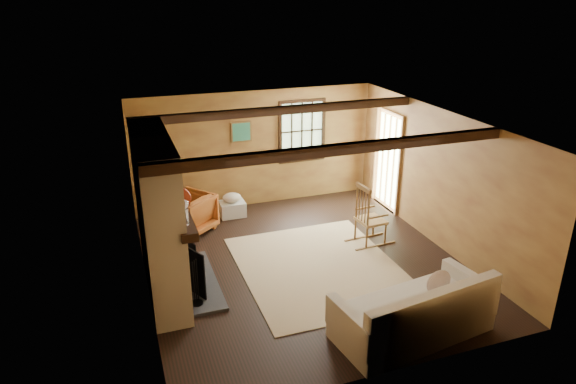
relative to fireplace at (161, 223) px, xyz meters
name	(u,v)px	position (x,y,z in m)	size (l,w,h in m)	color
ground	(303,264)	(2.23, 0.00, -1.10)	(5.50, 5.50, 0.00)	black
room_envelope	(311,165)	(2.45, 0.26, 0.53)	(5.02, 5.52, 2.44)	#A9803C
fireplace	(161,223)	(0.00, 0.00, 0.00)	(1.02, 2.30, 2.40)	#9E563D
rug	(319,267)	(2.43, -0.20, -1.10)	(2.50, 3.00, 0.01)	tan
rocking_chair	(369,219)	(3.59, 0.33, -0.63)	(0.85, 0.49, 1.13)	tan
sofa	(416,315)	(2.93, -2.23, -0.80)	(2.21, 1.22, 0.85)	white
firewood_pile	(171,212)	(0.41, 2.60, -0.98)	(0.68, 0.12, 0.25)	brown
laundry_basket	(232,209)	(1.58, 2.29, -0.95)	(0.50, 0.38, 0.30)	silver
basket_pillow	(232,198)	(1.58, 2.29, -0.71)	(0.37, 0.30, 0.19)	white
armchair	(189,213)	(0.67, 1.88, -0.74)	(0.78, 0.80, 0.73)	#BF6026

